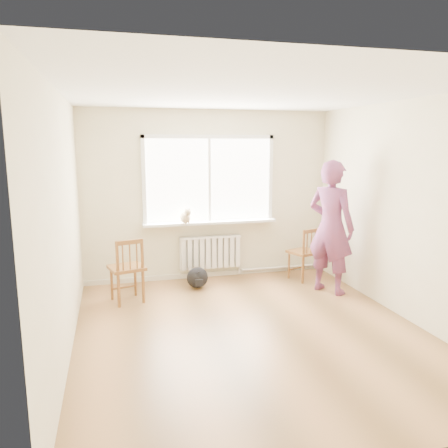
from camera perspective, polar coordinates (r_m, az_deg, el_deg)
floor at (r=5.28m, az=3.57°, el=-13.82°), size 4.50×4.50×0.00m
ceiling at (r=4.85m, az=3.95°, el=16.72°), size 4.50×4.50×0.00m
back_wall at (r=7.04m, az=-1.99°, el=3.74°), size 4.00×0.01×2.70m
window at (r=6.98m, az=-1.96°, el=6.26°), size 2.12×0.05×1.42m
windowsill at (r=6.99m, az=-1.77°, el=0.22°), size 2.15×0.22×0.04m
radiator at (r=7.11m, az=-1.78°, el=-3.65°), size 1.00×0.12×0.55m
heating_pipe at (r=7.60m, az=7.46°, el=-5.63°), size 1.40×0.04×0.04m
baseboard at (r=7.29m, az=-1.90°, el=-6.56°), size 4.00×0.03×0.08m
chair_left at (r=6.16m, az=-12.45°, el=-5.92°), size 0.55×0.53×0.91m
chair_right at (r=7.13m, az=10.61°, el=-3.85°), size 0.53×0.52×0.86m
person at (r=6.52m, az=13.78°, el=-0.42°), size 0.78×0.85×1.95m
cat at (r=6.81m, az=-5.06°, el=0.96°), size 0.21×0.38×0.26m
backpack at (r=6.70m, az=-3.50°, el=-7.00°), size 0.35×0.28×0.33m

